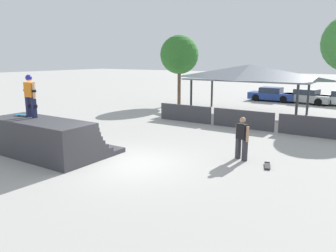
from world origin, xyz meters
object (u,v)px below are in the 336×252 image
object	(u,v)px
skater_on_deck	(30,93)
parked_car_blue	(272,95)
bystander_walking	(242,136)
skateboard_on_deck	(25,115)
parked_car_silver	(307,97)
skateboard_on_ground	(267,165)
tree_beside_pavilion	(179,55)

from	to	relation	value
skater_on_deck	parked_car_blue	size ratio (longest dim) A/B	0.43
bystander_walking	parked_car_blue	bearing A→B (deg)	-51.66
skateboard_on_deck	parked_car_silver	distance (m)	23.70
skateboard_on_deck	skateboard_on_ground	world-z (taller)	skateboard_on_deck
parked_car_blue	skater_on_deck	bearing A→B (deg)	-99.00
skateboard_on_deck	parked_car_blue	size ratio (longest dim) A/B	0.21
skateboard_on_ground	tree_beside_pavilion	size ratio (longest dim) A/B	0.14
skater_on_deck	tree_beside_pavilion	bearing A→B (deg)	99.22
bystander_walking	parked_car_blue	size ratio (longest dim) A/B	0.42
skateboard_on_ground	parked_car_blue	distance (m)	19.77
tree_beside_pavilion	skater_on_deck	bearing A→B (deg)	-80.95
skateboard_on_deck	bystander_walking	size ratio (longest dim) A/B	0.50
skateboard_on_ground	tree_beside_pavilion	world-z (taller)	tree_beside_pavilion
skater_on_deck	tree_beside_pavilion	distance (m)	16.33
bystander_walking	tree_beside_pavilion	distance (m)	16.28
skateboard_on_ground	skater_on_deck	bearing A→B (deg)	93.54
skater_on_deck	parked_car_blue	xyz separation A→B (m)	(3.57, 22.60, -1.94)
tree_beside_pavilion	parked_car_silver	size ratio (longest dim) A/B	1.37
skateboard_on_deck	skateboard_on_ground	bearing A→B (deg)	0.18
skateboard_on_deck	skater_on_deck	bearing A→B (deg)	-22.06
skater_on_deck	skateboard_on_ground	size ratio (longest dim) A/B	2.24
skateboard_on_deck	skateboard_on_ground	size ratio (longest dim) A/B	1.09
skateboard_on_ground	parked_car_blue	xyz separation A→B (m)	(-5.31, 19.04, 0.54)
tree_beside_pavilion	parked_car_blue	xyz separation A→B (m)	(6.12, 6.55, -3.60)
tree_beside_pavilion	bystander_walking	bearing A→B (deg)	-49.82
bystander_walking	tree_beside_pavilion	xyz separation A→B (m)	(-10.29, 12.18, 3.25)
tree_beside_pavilion	parked_car_blue	distance (m)	9.66
bystander_walking	tree_beside_pavilion	bearing A→B (deg)	-24.01
bystander_walking	parked_car_blue	distance (m)	19.20
skateboard_on_ground	parked_car_blue	size ratio (longest dim) A/B	0.19
skateboard_on_ground	parked_car_silver	size ratio (longest dim) A/B	0.19
skateboard_on_deck	parked_car_blue	bearing A→B (deg)	59.24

